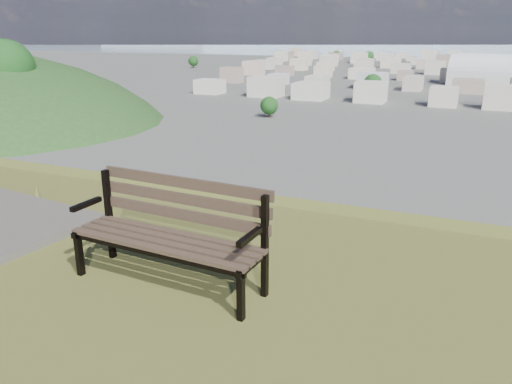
% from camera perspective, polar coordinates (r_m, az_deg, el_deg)
% --- Properties ---
extents(park_bench, '(1.84, 0.68, 0.94)m').
position_cam_1_polar(park_bench, '(4.54, -9.56, -3.97)').
color(park_bench, '#473429').
rests_on(park_bench, hilltop_mesa).
extents(arena, '(53.27, 29.03, 21.34)m').
position_cam_1_polar(arena, '(290.41, 26.35, 11.77)').
color(arena, silver).
rests_on(arena, ground).
extents(city_blocks, '(395.00, 361.00, 7.00)m').
position_cam_1_polar(city_blocks, '(396.96, 23.96, 13.05)').
color(city_blocks, beige).
rests_on(city_blocks, ground).
extents(city_trees, '(406.52, 387.20, 9.98)m').
position_cam_1_polar(city_trees, '(322.79, 19.06, 13.04)').
color(city_trees, '#302018').
rests_on(city_trees, ground).
extents(bay_water, '(2400.00, 700.00, 0.12)m').
position_cam_1_polar(bay_water, '(902.21, 24.30, 14.71)').
color(bay_water, '#95ABBE').
rests_on(bay_water, ground).
extents(far_hills, '(2050.00, 340.00, 60.00)m').
position_cam_1_polar(far_hills, '(1406.11, 21.99, 16.65)').
color(far_hills, '#A1B5C8').
rests_on(far_hills, ground).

